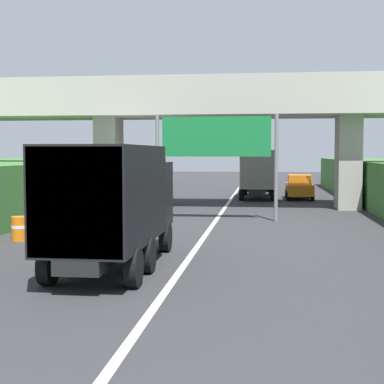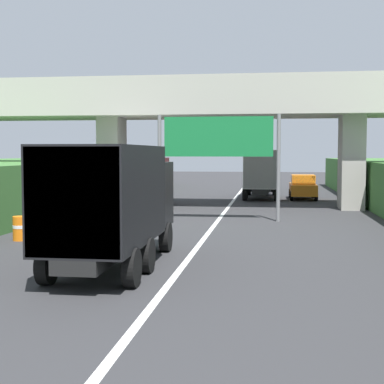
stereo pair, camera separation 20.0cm
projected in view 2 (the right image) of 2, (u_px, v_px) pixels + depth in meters
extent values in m
cube|color=white|center=(217.00, 221.00, 27.06)|extent=(0.20, 96.48, 0.01)
cube|color=#ADA89E|center=(229.00, 107.00, 33.64)|extent=(40.00, 4.80, 1.10)
cube|color=#ADA89E|center=(226.00, 84.00, 31.37)|extent=(40.00, 0.36, 1.10)
cube|color=#ADA89E|center=(231.00, 92.00, 35.76)|extent=(40.00, 0.36, 1.10)
cube|color=#9F9A91|center=(112.00, 162.00, 34.82)|extent=(1.30, 2.20, 5.37)
cube|color=#9F9A91|center=(351.00, 163.00, 32.90)|extent=(1.30, 2.20, 5.37)
cylinder|color=slate|center=(160.00, 168.00, 27.69)|extent=(0.18, 0.18, 5.07)
cylinder|color=slate|center=(278.00, 168.00, 26.92)|extent=(0.18, 0.18, 5.07)
cube|color=#167238|center=(218.00, 137.00, 27.20)|extent=(5.20, 0.12, 1.90)
cube|color=white|center=(218.00, 137.00, 27.19)|extent=(4.89, 0.01, 1.67)
cube|color=black|center=(141.00, 196.00, 34.07)|extent=(1.10, 7.30, 0.36)
cube|color=red|center=(150.00, 174.00, 36.55)|extent=(2.10, 2.10, 2.10)
cube|color=#2D3842|center=(153.00, 169.00, 37.54)|extent=(1.89, 0.06, 0.90)
cube|color=silver|center=(137.00, 172.00, 32.93)|extent=(2.30, 5.20, 2.60)
cube|color=#A8A8A4|center=(126.00, 174.00, 30.38)|extent=(2.21, 0.04, 2.50)
cylinder|color=black|center=(135.00, 196.00, 36.78)|extent=(0.30, 0.96, 0.96)
cylinder|color=black|center=(165.00, 196.00, 36.52)|extent=(0.30, 0.96, 0.96)
cylinder|color=black|center=(112.00, 203.00, 31.77)|extent=(0.30, 0.96, 0.96)
cylinder|color=black|center=(150.00, 203.00, 31.48)|extent=(0.30, 0.96, 0.96)
cylinder|color=black|center=(120.00, 200.00, 33.44)|extent=(0.30, 0.96, 0.96)
cylinder|color=black|center=(156.00, 201.00, 33.15)|extent=(0.30, 0.96, 0.96)
cube|color=black|center=(116.00, 243.00, 16.34)|extent=(1.10, 7.30, 0.36)
cube|color=black|center=(137.00, 194.00, 18.83)|extent=(2.10, 2.10, 2.10)
cube|color=#2D3842|center=(143.00, 183.00, 19.81)|extent=(1.89, 0.06, 0.90)
cube|color=black|center=(105.00, 194.00, 15.20)|extent=(2.30, 5.20, 2.60)
cube|color=black|center=(72.00, 203.00, 12.65)|extent=(2.21, 0.04, 2.50)
cylinder|color=black|center=(109.00, 236.00, 19.05)|extent=(0.30, 0.96, 0.96)
cylinder|color=black|center=(166.00, 237.00, 18.79)|extent=(0.30, 0.96, 0.96)
cylinder|color=black|center=(47.00, 265.00, 14.05)|extent=(0.30, 0.96, 0.96)
cylinder|color=black|center=(132.00, 268.00, 13.76)|extent=(0.30, 0.96, 0.96)
cylinder|color=black|center=(71.00, 254.00, 15.72)|extent=(0.30, 0.96, 0.96)
cylinder|color=black|center=(147.00, 255.00, 15.43)|extent=(0.30, 0.96, 0.96)
cube|color=black|center=(261.00, 189.00, 41.31)|extent=(1.10, 7.30, 0.36)
cube|color=#233D9E|center=(262.00, 171.00, 43.79)|extent=(2.10, 2.10, 2.10)
cube|color=#2D3842|center=(262.00, 166.00, 44.78)|extent=(1.89, 0.06, 0.90)
cube|color=#B7B7B2|center=(261.00, 169.00, 40.17)|extent=(2.30, 5.20, 2.60)
cube|color=gray|center=(260.00, 170.00, 37.62)|extent=(2.21, 0.04, 2.50)
cylinder|color=black|center=(249.00, 189.00, 44.02)|extent=(0.30, 0.96, 0.96)
cylinder|color=black|center=(274.00, 189.00, 43.76)|extent=(0.30, 0.96, 0.96)
cylinder|color=black|center=(245.00, 193.00, 39.01)|extent=(0.30, 0.96, 0.96)
cylinder|color=black|center=(276.00, 194.00, 38.72)|extent=(0.30, 0.96, 0.96)
cylinder|color=black|center=(246.00, 192.00, 40.68)|extent=(0.30, 0.96, 0.96)
cylinder|color=black|center=(276.00, 192.00, 40.40)|extent=(0.30, 0.96, 0.96)
cube|color=#B2B5B7|center=(263.00, 183.00, 48.92)|extent=(1.76, 4.10, 0.76)
cube|color=#B2B5B7|center=(263.00, 175.00, 48.72)|extent=(1.56, 1.90, 0.64)
cube|color=#2D3842|center=(263.00, 175.00, 47.81)|extent=(1.44, 0.06, 0.54)
cylinder|color=black|center=(253.00, 186.00, 50.31)|extent=(0.22, 0.64, 0.64)
cylinder|color=black|center=(272.00, 186.00, 50.09)|extent=(0.22, 0.64, 0.64)
cylinder|color=black|center=(253.00, 188.00, 47.80)|extent=(0.22, 0.64, 0.64)
cylinder|color=black|center=(272.00, 188.00, 47.58)|extent=(0.22, 0.64, 0.64)
cube|color=orange|center=(303.00, 189.00, 40.01)|extent=(1.76, 4.10, 0.76)
cube|color=orange|center=(303.00, 179.00, 39.81)|extent=(1.56, 1.90, 0.64)
cube|color=#2D3842|center=(304.00, 180.00, 38.90)|extent=(1.44, 0.06, 0.54)
cylinder|color=black|center=(290.00, 193.00, 41.40)|extent=(0.22, 0.64, 0.64)
cylinder|color=black|center=(313.00, 194.00, 41.18)|extent=(0.22, 0.64, 0.64)
cylinder|color=black|center=(292.00, 196.00, 38.89)|extent=(0.22, 0.64, 0.64)
cylinder|color=black|center=(316.00, 196.00, 38.67)|extent=(0.22, 0.64, 0.64)
cylinder|color=orange|center=(21.00, 228.00, 21.17)|extent=(0.56, 0.56, 0.90)
cylinder|color=white|center=(20.00, 226.00, 21.17)|extent=(0.57, 0.57, 0.12)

